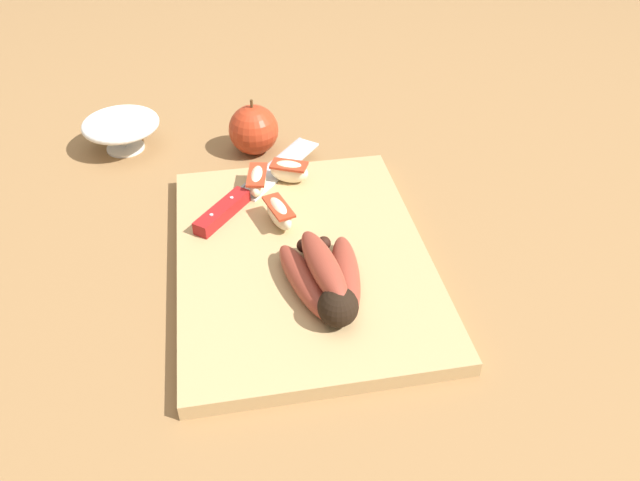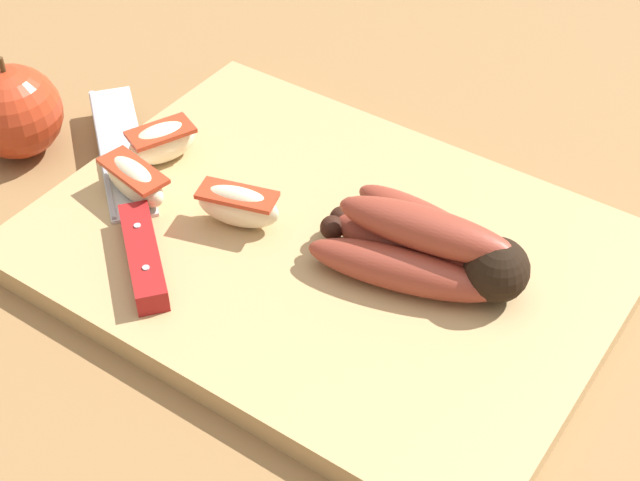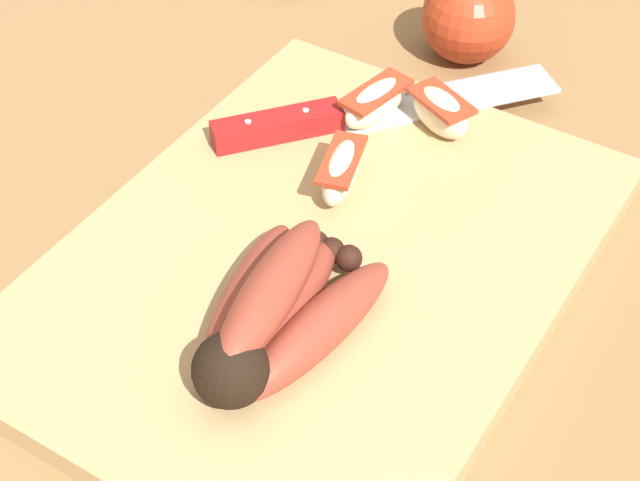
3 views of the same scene
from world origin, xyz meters
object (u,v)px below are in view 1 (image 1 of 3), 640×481
object	(u,v)px
apple_wedge_near	(289,171)
whole_apple	(254,130)
ceramic_bowl	(122,132)
apple_wedge_middle	(279,213)
apple_wedge_far	(257,180)
banana_bunch	(327,278)
chefs_knife	(243,195)

from	to	relation	value
apple_wedge_near	whole_apple	distance (m)	0.13
ceramic_bowl	apple_wedge_middle	bearing A→B (deg)	38.89
apple_wedge_far	whole_apple	xyz separation A→B (m)	(-0.14, 0.01, 0.00)
whole_apple	apple_wedge_far	bearing A→B (deg)	-3.40
whole_apple	ceramic_bowl	xyz separation A→B (m)	(-0.05, -0.21, -0.01)
whole_apple	ceramic_bowl	bearing A→B (deg)	-102.49
apple_wedge_middle	whole_apple	size ratio (longest dim) A/B	0.74
banana_bunch	chefs_knife	distance (m)	0.22
apple_wedge_near	banana_bunch	bearing A→B (deg)	2.54
chefs_knife	apple_wedge_middle	size ratio (longest dim) A/B	3.45
banana_bunch	apple_wedge_middle	world-z (taller)	banana_bunch
apple_wedge_middle	whole_apple	bearing A→B (deg)	-177.02
apple_wedge_near	apple_wedge_middle	xyz separation A→B (m)	(0.10, -0.03, 0.00)
apple_wedge_near	whole_apple	size ratio (longest dim) A/B	0.68
banana_bunch	apple_wedge_near	size ratio (longest dim) A/B	2.46
apple_wedge_middle	apple_wedge_far	bearing A→B (deg)	-166.53
banana_bunch	apple_wedge_near	world-z (taller)	banana_bunch
banana_bunch	chefs_knife	size ratio (longest dim) A/B	0.66
apple_wedge_far	ceramic_bowl	distance (m)	0.27
whole_apple	ceramic_bowl	distance (m)	0.21
banana_bunch	chefs_knife	world-z (taller)	banana_bunch
banana_bunch	apple_wedge_far	xyz separation A→B (m)	(-0.22, -0.06, -0.00)
chefs_knife	apple_wedge_near	bearing A→B (deg)	115.17
apple_wedge_near	ceramic_bowl	bearing A→B (deg)	-125.08
apple_wedge_middle	apple_wedge_near	bearing A→B (deg)	164.49
banana_bunch	whole_apple	world-z (taller)	whole_apple
chefs_knife	apple_wedge_far	size ratio (longest dim) A/B	3.39
apple_wedge_middle	chefs_knife	bearing A→B (deg)	-147.17
whole_apple	apple_wedge_middle	bearing A→B (deg)	2.98
chefs_knife	whole_apple	size ratio (longest dim) A/B	2.56
chefs_knife	apple_wedge_far	distance (m)	0.03
banana_bunch	ceramic_bowl	size ratio (longest dim) A/B	1.26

